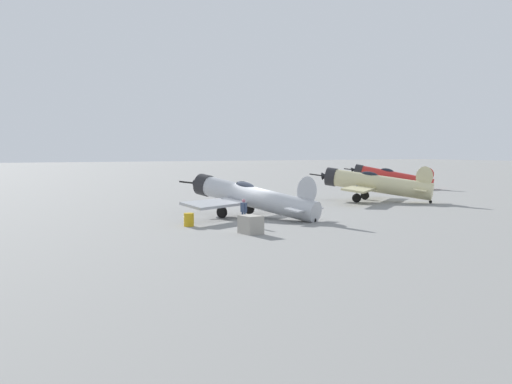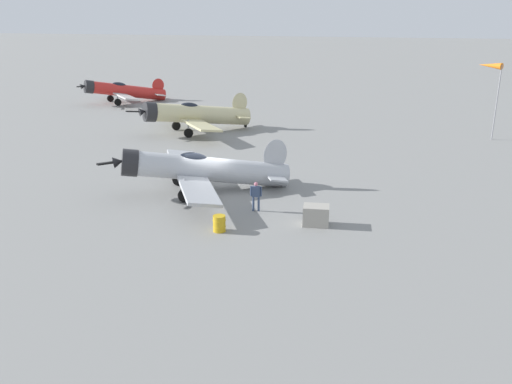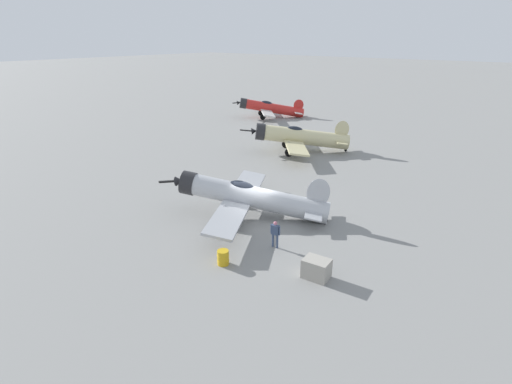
# 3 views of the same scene
# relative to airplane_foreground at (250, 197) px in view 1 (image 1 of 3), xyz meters

# --- Properties ---
(ground_plane) EXTENTS (400.00, 400.00, 0.00)m
(ground_plane) POSITION_rel_airplane_foreground_xyz_m (0.45, 0.24, -1.44)
(ground_plane) COLOR gray
(airplane_foreground) EXTENTS (10.17, 10.86, 3.22)m
(airplane_foreground) POSITION_rel_airplane_foreground_xyz_m (0.00, 0.00, 0.00)
(airplane_foreground) COLOR #B7BABF
(airplane_foreground) RESTS_ON ground_plane
(airplane_mid_apron) EXTENTS (9.77, 10.21, 3.38)m
(airplane_mid_apron) POSITION_rel_airplane_foreground_xyz_m (-6.13, 15.85, 0.21)
(airplane_mid_apron) COLOR beige
(airplane_mid_apron) RESTS_ON ground_plane
(airplane_far_line) EXTENTS (9.51, 9.57, 3.09)m
(airplane_far_line) POSITION_rel_airplane_foreground_xyz_m (-19.92, 29.39, -0.00)
(airplane_far_line) COLOR red
(airplane_far_line) RESTS_ON ground_plane
(ground_crew_mechanic) EXTENTS (0.65, 0.26, 1.66)m
(ground_crew_mechanic) POSITION_rel_airplane_foreground_xyz_m (3.97, -2.44, -0.43)
(ground_crew_mechanic) COLOR #384766
(ground_crew_mechanic) RESTS_ON ground_plane
(equipment_crate) EXTENTS (1.41, 1.10, 1.04)m
(equipment_crate) POSITION_rel_airplane_foreground_xyz_m (7.46, -3.70, -0.92)
(equipment_crate) COLOR #9E998E
(equipment_crate) RESTS_ON ground_plane
(fuel_drum) EXTENTS (0.67, 0.67, 0.83)m
(fuel_drum) POSITION_rel_airplane_foreground_xyz_m (2.86, -5.70, -1.02)
(fuel_drum) COLOR gold
(fuel_drum) RESTS_ON ground_plane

